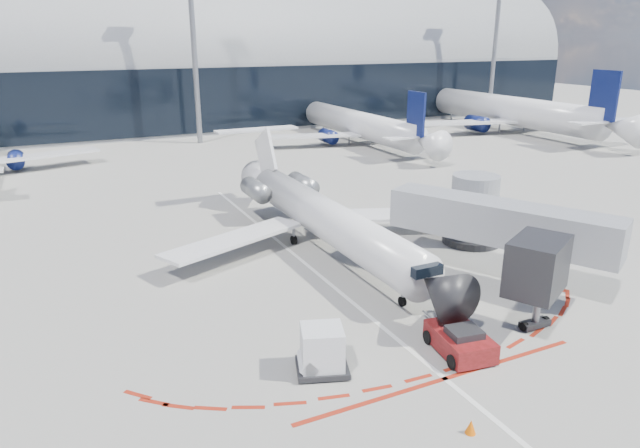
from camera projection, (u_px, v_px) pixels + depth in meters
name	position (u px, v px, depth m)	size (l,w,h in m)	color
ground	(324.00, 279.00, 33.77)	(260.00, 260.00, 0.00)	gray
apron_centerline	(310.00, 267.00, 35.48)	(0.25, 40.00, 0.01)	silver
apron_stop_bar	(445.00, 379.00, 23.94)	(14.00, 0.25, 0.01)	maroon
terminal_building	(136.00, 72.00, 86.62)	(150.00, 24.15, 24.00)	gray
jet_bridge	(492.00, 223.00, 34.30)	(10.03, 15.20, 4.90)	gray
light_mast_centre	(194.00, 46.00, 72.94)	(0.70, 0.70, 25.00)	gray
light_mast_east	(495.00, 44.00, 93.63)	(0.70, 0.70, 25.00)	gray
regional_jet	(321.00, 215.00, 38.22)	(22.20, 27.38, 6.86)	silver
pushback_tug	(460.00, 341.00, 25.77)	(2.61, 5.27, 1.34)	#4E0D0B
ramp_worker	(453.00, 322.00, 26.88)	(0.62, 0.41, 1.69)	#BAF81A
uld_container	(322.00, 350.00, 24.16)	(2.69, 2.49, 2.07)	black
safety_cone_right	(471.00, 427.00, 20.58)	(0.40, 0.40, 0.56)	#D95904
bg_airliner_1	(359.00, 106.00, 75.38)	(30.26, 32.04, 9.79)	silver
bg_airliner_2	(510.00, 90.00, 84.67)	(37.64, 39.85, 12.18)	silver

